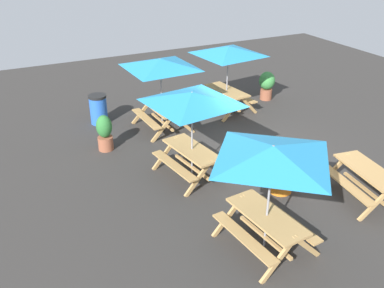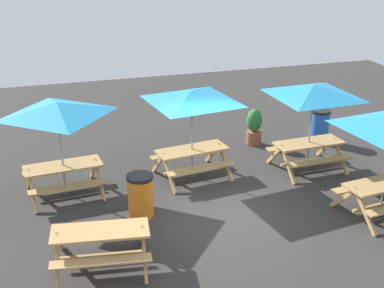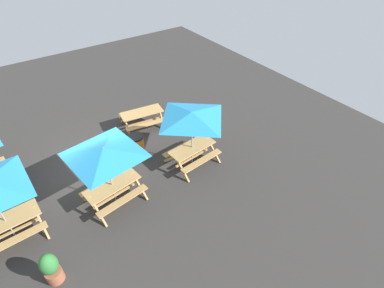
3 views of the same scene
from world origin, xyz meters
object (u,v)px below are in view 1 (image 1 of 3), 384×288
picnic_table_2 (161,69)px  picnic_table_3 (228,55)px  picnic_table_1 (272,161)px  picnic_table_4 (367,177)px  potted_plant_1 (267,84)px  trash_bin_blue (98,109)px  trash_bin_orange (282,174)px  picnic_table_0 (192,104)px  potted_plant_0 (105,132)px

picnic_table_2 → picnic_table_3: 2.67m
picnic_table_1 → picnic_table_2: (6.25, -0.38, 0.00)m
picnic_table_4 → potted_plant_1: size_ratio=1.85×
picnic_table_3 → trash_bin_blue: (0.90, 4.35, -1.49)m
trash_bin_orange → trash_bin_blue: bearing=25.4°
picnic_table_0 → picnic_table_4: 4.51m
picnic_table_0 → picnic_table_4: (-2.78, -3.26, -1.43)m
picnic_table_3 → potted_plant_0: 5.03m
picnic_table_1 → trash_bin_blue: 7.83m
picnic_table_2 → picnic_table_4: 6.63m
picnic_table_0 → trash_bin_orange: 2.76m
picnic_table_4 → trash_bin_orange: size_ratio=2.02×
picnic_table_1 → potted_plant_1: size_ratio=2.18×
trash_bin_orange → potted_plant_1: potted_plant_1 is taller
picnic_table_2 → trash_bin_blue: size_ratio=2.88×
picnic_table_3 → trash_bin_orange: picnic_table_3 is taller
picnic_table_1 → trash_bin_orange: bearing=-50.5°
picnic_table_4 → picnic_table_3: bearing=9.9°
picnic_table_3 → trash_bin_blue: 4.69m
picnic_table_3 → potted_plant_1: (0.28, -1.91, -1.39)m
trash_bin_orange → potted_plant_0: size_ratio=0.91×
trash_bin_blue → potted_plant_0: (-1.96, 0.35, 0.06)m
picnic_table_3 → picnic_table_2: bearing=92.2°
trash_bin_blue → picnic_table_4: bearing=-147.6°
picnic_table_3 → trash_bin_orange: 5.56m
picnic_table_0 → potted_plant_0: bearing=25.9°
picnic_table_0 → potted_plant_0: (2.41, 1.62, -1.44)m
potted_plant_0 → potted_plant_1: bearing=-78.5°
picnic_table_3 → trash_bin_orange: size_ratio=2.87×
picnic_table_1 → potted_plant_1: picnic_table_1 is taller
picnic_table_3 → potted_plant_1: size_ratio=2.62×
picnic_table_2 → potted_plant_0: 2.60m
potted_plant_0 → trash_bin_orange: bearing=-141.7°
picnic_table_4 → trash_bin_blue: 8.46m
picnic_table_4 → potted_plant_1: (6.53, -1.73, 0.04)m
picnic_table_0 → picnic_table_1: bearing=173.1°
picnic_table_1 → picnic_table_4: size_ratio=1.18×
picnic_table_2 → potted_plant_1: size_ratio=2.64×
picnic_table_4 → trash_bin_blue: size_ratio=2.02×
picnic_table_3 → potted_plant_1: picnic_table_3 is taller
picnic_table_4 → potted_plant_0: potted_plant_0 is taller
trash_bin_blue → potted_plant_1: (-0.62, -6.26, 0.11)m
picnic_table_3 → potted_plant_0: (-1.06, 4.70, -1.44)m
picnic_table_3 → trash_bin_blue: bearing=71.6°
picnic_table_2 → trash_bin_orange: 5.09m
picnic_table_1 → trash_bin_orange: size_ratio=2.38×
trash_bin_blue → picnic_table_0: bearing=-163.8°
picnic_table_3 → trash_bin_blue: size_ratio=2.87×
picnic_table_1 → picnic_table_2: bearing=-8.7°
picnic_table_2 → potted_plant_1: bearing=-83.8°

